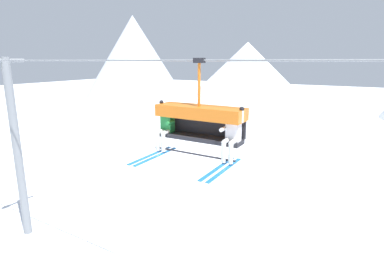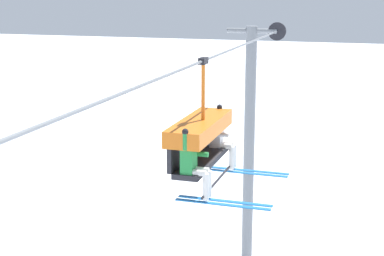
{
  "view_description": "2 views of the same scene",
  "coord_description": "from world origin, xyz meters",
  "px_view_note": "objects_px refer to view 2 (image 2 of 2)",
  "views": [
    {
      "loc": [
        5.34,
        -7.19,
        8.09
      ],
      "look_at": [
        1.52,
        -0.65,
        6.37
      ],
      "focal_mm": 28.0,
      "sensor_mm": 36.0,
      "label": 1
    },
    {
      "loc": [
        -8.49,
        -3.85,
        9.37
      ],
      "look_at": [
        1.76,
        -0.6,
        6.82
      ],
      "focal_mm": 55.0,
      "sensor_mm": 36.0,
      "label": 2
    }
  ],
  "objects_px": {
    "lift_tower_far": "(250,146)",
    "chairlift_chair": "(199,135)",
    "skier_green": "(195,163)",
    "skier_white": "(223,138)"
  },
  "relations": [
    {
      "from": "lift_tower_far",
      "to": "chairlift_chair",
      "type": "bearing_deg",
      "value": -174.97
    },
    {
      "from": "skier_white",
      "to": "chairlift_chair",
      "type": "bearing_deg",
      "value": 167.15
    },
    {
      "from": "skier_green",
      "to": "skier_white",
      "type": "height_order",
      "value": "same"
    },
    {
      "from": "chairlift_chair",
      "to": "skier_white",
      "type": "xyz_separation_m",
      "value": [
        0.94,
        -0.21,
        -0.27
      ]
    },
    {
      "from": "skier_green",
      "to": "skier_white",
      "type": "relative_size",
      "value": 1.0
    },
    {
      "from": "lift_tower_far",
      "to": "skier_white",
      "type": "xyz_separation_m",
      "value": [
        -7.12,
        -0.92,
        2.07
      ]
    },
    {
      "from": "lift_tower_far",
      "to": "skier_green",
      "type": "xyz_separation_m",
      "value": [
        -9.0,
        -0.92,
        2.07
      ]
    },
    {
      "from": "skier_green",
      "to": "skier_white",
      "type": "xyz_separation_m",
      "value": [
        1.88,
        0.0,
        0.0
      ]
    },
    {
      "from": "lift_tower_far",
      "to": "skier_white",
      "type": "bearing_deg",
      "value": -172.61
    },
    {
      "from": "lift_tower_far",
      "to": "chairlift_chair",
      "type": "xyz_separation_m",
      "value": [
        -8.06,
        -0.71,
        2.34
      ]
    }
  ]
}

